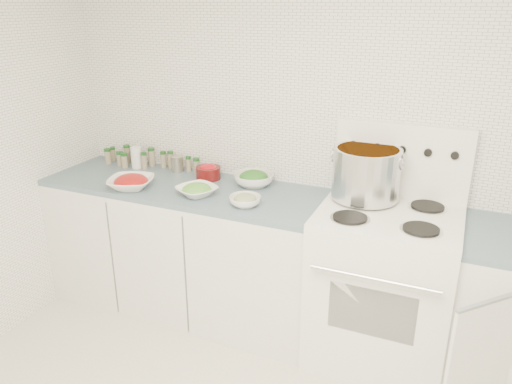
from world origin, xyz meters
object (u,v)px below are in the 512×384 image
(stove, at_px, (383,282))
(bowl_tomato, at_px, (131,182))
(stock_pot, at_px, (366,171))
(bowl_snowpea, at_px, (197,190))

(stove, relative_size, bowl_tomato, 3.86)
(bowl_tomato, bearing_deg, stock_pot, 12.47)
(stove, distance_m, stock_pot, 0.64)
(bowl_tomato, relative_size, bowl_snowpea, 1.15)
(stock_pot, bearing_deg, stove, -38.53)
(stock_pot, height_order, bowl_tomato, stock_pot)
(stock_pot, distance_m, bowl_tomato, 1.45)
(bowl_snowpea, bearing_deg, bowl_tomato, -172.95)
(stove, bearing_deg, bowl_snowpea, -173.92)
(stove, bearing_deg, stock_pot, 141.47)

